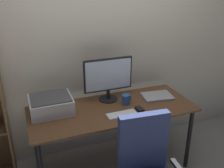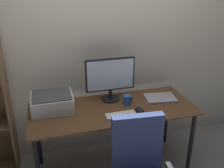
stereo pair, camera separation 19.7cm
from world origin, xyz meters
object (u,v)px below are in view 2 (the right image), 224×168
at_px(desk, 113,115).
at_px(monitor, 110,77).
at_px(mouse, 140,110).
at_px(coffee_mug, 127,100).
at_px(keyboard, 121,115).
at_px(laptop, 160,98).
at_px(printer, 52,102).

height_order(desk, monitor, monitor).
xyz_separation_m(mouse, coffee_mug, (-0.07, 0.18, 0.04)).
bearing_deg(keyboard, mouse, 6.06).
distance_m(mouse, laptop, 0.38).
bearing_deg(mouse, coffee_mug, 108.39).
distance_m(desk, mouse, 0.29).
bearing_deg(printer, laptop, -3.79).
xyz_separation_m(mouse, laptop, (0.32, 0.21, -0.01)).
height_order(monitor, laptop, monitor).
relative_size(desk, coffee_mug, 16.10).
distance_m(desk, laptop, 0.56).
bearing_deg(desk, monitor, 82.08).
bearing_deg(desk, coffee_mug, 13.06).
bearing_deg(monitor, laptop, -14.31).
bearing_deg(laptop, printer, -176.27).
xyz_separation_m(desk, printer, (-0.58, 0.14, 0.16)).
relative_size(laptop, printer, 0.80).
bearing_deg(keyboard, printer, 152.74).
relative_size(coffee_mug, laptop, 0.32).
xyz_separation_m(desk, keyboard, (0.03, -0.17, 0.09)).
bearing_deg(printer, mouse, -19.23).
distance_m(desk, keyboard, 0.19).
bearing_deg(printer, keyboard, -26.54).
bearing_deg(printer, monitor, 5.44).
distance_m(keyboard, coffee_mug, 0.25).
bearing_deg(printer, coffee_mug, -7.77).
bearing_deg(mouse, keyboard, -175.82).
height_order(coffee_mug, laptop, coffee_mug).
relative_size(desk, printer, 4.12).
relative_size(keyboard, laptop, 0.91).
relative_size(keyboard, coffee_mug, 2.83).
height_order(laptop, printer, printer).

